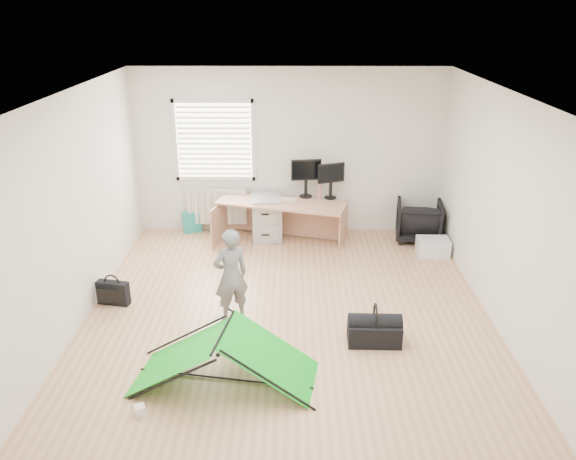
{
  "coord_description": "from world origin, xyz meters",
  "views": [
    {
      "loc": [
        0.04,
        -6.14,
        3.62
      ],
      "look_at": [
        0.0,
        0.4,
        0.95
      ],
      "focal_mm": 35.0,
      "sensor_mm": 36.0,
      "label": 1
    }
  ],
  "objects_px": {
    "office_chair": "(418,221)",
    "thermos": "(319,191)",
    "monitor_right": "(331,186)",
    "monitor_left": "(306,183)",
    "kite": "(224,356)",
    "storage_crate": "(433,247)",
    "duffel_bag": "(374,333)",
    "desk": "(281,223)",
    "filing_cabinet": "(266,217)",
    "person": "(231,275)",
    "laptop_bag": "(113,293)"
  },
  "relations": [
    {
      "from": "filing_cabinet",
      "to": "duffel_bag",
      "type": "height_order",
      "value": "filing_cabinet"
    },
    {
      "from": "filing_cabinet",
      "to": "kite",
      "type": "relative_size",
      "value": 0.39
    },
    {
      "from": "monitor_right",
      "to": "kite",
      "type": "xyz_separation_m",
      "value": [
        -1.3,
        -3.77,
        -0.61
      ]
    },
    {
      "from": "person",
      "to": "office_chair",
      "type": "bearing_deg",
      "value": -165.2
    },
    {
      "from": "office_chair",
      "to": "desk",
      "type": "bearing_deg",
      "value": 13.06
    },
    {
      "from": "duffel_bag",
      "to": "desk",
      "type": "bearing_deg",
      "value": 112.46
    },
    {
      "from": "filing_cabinet",
      "to": "person",
      "type": "xyz_separation_m",
      "value": [
        -0.31,
        -2.55,
        0.23
      ]
    },
    {
      "from": "filing_cabinet",
      "to": "monitor_left",
      "type": "distance_m",
      "value": 0.85
    },
    {
      "from": "office_chair",
      "to": "laptop_bag",
      "type": "distance_m",
      "value": 4.85
    },
    {
      "from": "person",
      "to": "storage_crate",
      "type": "bearing_deg",
      "value": -173.99
    },
    {
      "from": "monitor_right",
      "to": "storage_crate",
      "type": "distance_m",
      "value": 1.85
    },
    {
      "from": "monitor_right",
      "to": "monitor_left",
      "type": "bearing_deg",
      "value": 150.15
    },
    {
      "from": "laptop_bag",
      "to": "desk",
      "type": "bearing_deg",
      "value": 55.3
    },
    {
      "from": "storage_crate",
      "to": "duffel_bag",
      "type": "distance_m",
      "value": 2.7
    },
    {
      "from": "person",
      "to": "kite",
      "type": "distance_m",
      "value": 1.25
    },
    {
      "from": "storage_crate",
      "to": "duffel_bag",
      "type": "bearing_deg",
      "value": -116.93
    },
    {
      "from": "filing_cabinet",
      "to": "person",
      "type": "bearing_deg",
      "value": -103.38
    },
    {
      "from": "monitor_right",
      "to": "duffel_bag",
      "type": "xyz_separation_m",
      "value": [
        0.32,
        -3.08,
        -0.77
      ]
    },
    {
      "from": "desk",
      "to": "person",
      "type": "bearing_deg",
      "value": -87.33
    },
    {
      "from": "filing_cabinet",
      "to": "thermos",
      "type": "xyz_separation_m",
      "value": [
        0.86,
        -0.01,
        0.46
      ]
    },
    {
      "from": "monitor_left",
      "to": "storage_crate",
      "type": "relative_size",
      "value": 1.01
    },
    {
      "from": "filing_cabinet",
      "to": "duffel_bag",
      "type": "relative_size",
      "value": 1.2
    },
    {
      "from": "monitor_left",
      "to": "person",
      "type": "xyz_separation_m",
      "value": [
        -0.95,
        -2.62,
        -0.33
      ]
    },
    {
      "from": "monitor_right",
      "to": "filing_cabinet",
      "type": "bearing_deg",
      "value": 159.55
    },
    {
      "from": "desk",
      "to": "office_chair",
      "type": "bearing_deg",
      "value": 19.88
    },
    {
      "from": "monitor_right",
      "to": "storage_crate",
      "type": "bearing_deg",
      "value": -44.14
    },
    {
      "from": "office_chair",
      "to": "thermos",
      "type": "bearing_deg",
      "value": 7.82
    },
    {
      "from": "filing_cabinet",
      "to": "monitor_right",
      "type": "xyz_separation_m",
      "value": [
        1.04,
        0.01,
        0.54
      ]
    },
    {
      "from": "monitor_left",
      "to": "kite",
      "type": "xyz_separation_m",
      "value": [
        -0.91,
        -3.83,
        -0.63
      ]
    },
    {
      "from": "person",
      "to": "kite",
      "type": "xyz_separation_m",
      "value": [
        0.04,
        -1.21,
        -0.31
      ]
    },
    {
      "from": "person",
      "to": "kite",
      "type": "relative_size",
      "value": 0.64
    },
    {
      "from": "office_chair",
      "to": "kite",
      "type": "xyz_separation_m",
      "value": [
        -2.74,
        -3.71,
        -0.04
      ]
    },
    {
      "from": "duffel_bag",
      "to": "monitor_right",
      "type": "bearing_deg",
      "value": 97.3
    },
    {
      "from": "storage_crate",
      "to": "thermos",
      "type": "bearing_deg",
      "value": 159.33
    },
    {
      "from": "thermos",
      "to": "storage_crate",
      "type": "relative_size",
      "value": 0.53
    },
    {
      "from": "monitor_right",
      "to": "laptop_bag",
      "type": "relative_size",
      "value": 1.07
    },
    {
      "from": "office_chair",
      "to": "person",
      "type": "height_order",
      "value": "person"
    },
    {
      "from": "desk",
      "to": "kite",
      "type": "bearing_deg",
      "value": -82.27
    },
    {
      "from": "thermos",
      "to": "duffel_bag",
      "type": "bearing_deg",
      "value": -80.73
    },
    {
      "from": "office_chair",
      "to": "monitor_right",
      "type": "bearing_deg",
      "value": 6.97
    },
    {
      "from": "filing_cabinet",
      "to": "kite",
      "type": "height_order",
      "value": "filing_cabinet"
    },
    {
      "from": "storage_crate",
      "to": "duffel_bag",
      "type": "height_order",
      "value": "storage_crate"
    },
    {
      "from": "thermos",
      "to": "storage_crate",
      "type": "distance_m",
      "value": 1.96
    },
    {
      "from": "monitor_left",
      "to": "laptop_bag",
      "type": "relative_size",
      "value": 1.15
    },
    {
      "from": "filing_cabinet",
      "to": "monitor_right",
      "type": "distance_m",
      "value": 1.17
    },
    {
      "from": "laptop_bag",
      "to": "duffel_bag",
      "type": "relative_size",
      "value": 0.69
    },
    {
      "from": "monitor_left",
      "to": "kite",
      "type": "distance_m",
      "value": 3.99
    },
    {
      "from": "storage_crate",
      "to": "filing_cabinet",
      "type": "bearing_deg",
      "value": 165.63
    },
    {
      "from": "person",
      "to": "duffel_bag",
      "type": "distance_m",
      "value": 1.8
    },
    {
      "from": "monitor_right",
      "to": "duffel_bag",
      "type": "bearing_deg",
      "value": -104.82
    }
  ]
}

